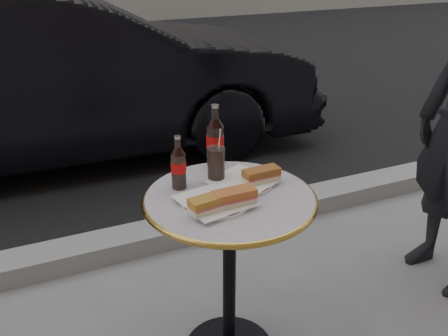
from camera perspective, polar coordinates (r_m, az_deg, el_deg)
name	(u,v)px	position (r m, az deg, el deg)	size (l,w,h in m)	color
asphalt_road	(63,76)	(6.64, -17.97, 9.96)	(40.00, 8.00, 0.00)	black
curb	(162,235)	(2.84, -7.06, -7.58)	(40.00, 0.20, 0.12)	gray
bistro_table	(229,280)	(1.96, 0.61, -12.68)	(0.62, 0.62, 0.73)	#BAB2C4
plate_left	(215,202)	(1.71, -1.01, -3.96)	(0.23, 0.23, 0.01)	silver
plate_right	(243,183)	(1.85, 2.19, -1.69)	(0.22, 0.22, 0.01)	silver
sandwich_left_a	(210,204)	(1.64, -1.63, -4.16)	(0.14, 0.07, 0.05)	#AD752C
sandwich_left_b	(234,198)	(1.67, 1.20, -3.44)	(0.15, 0.07, 0.05)	#B8612E
sandwich_right	(261,176)	(1.84, 4.29, -0.88)	(0.14, 0.06, 0.05)	brown
cola_bottle_left	(178,162)	(1.79, -5.25, 0.66)	(0.06, 0.06, 0.20)	black
cola_bottle_right	(215,136)	(1.95, -1.03, 3.72)	(0.07, 0.07, 0.25)	black
cola_glass	(216,165)	(1.84, -0.90, 0.38)	(0.07, 0.07, 0.14)	black
parked_car	(59,76)	(3.96, -18.30, 9.94)	(3.85, 1.34, 1.27)	black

